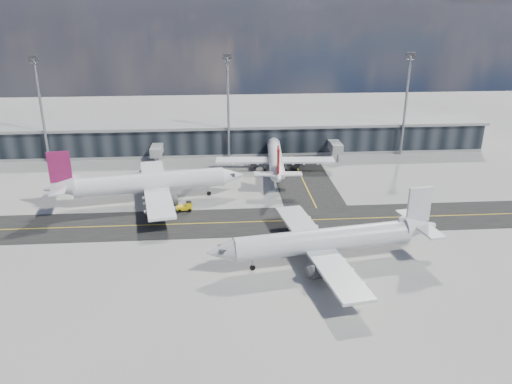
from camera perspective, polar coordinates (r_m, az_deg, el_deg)
ground at (r=97.98m, az=-2.36°, el=-4.45°), size 300.00×300.00×0.00m
taxiway_lanes at (r=107.93m, az=-0.49°, el=-1.93°), size 180.00×63.00×0.03m
terminal_concourse at (r=148.31m, az=-3.16°, el=6.18°), size 152.00×19.80×8.80m
floodlight_masts at (r=138.96m, az=-3.20°, el=10.03°), size 102.50×0.70×28.90m
airliner_af at (r=113.21m, az=-12.28°, el=1.00°), size 43.37×37.17×12.88m
airliner_redtail at (r=130.12m, az=2.24°, el=3.83°), size 31.45×36.87×10.92m
airliner_near at (r=86.02m, az=8.07°, el=-5.50°), size 41.22×35.29×12.22m
baggage_tug at (r=107.53m, az=-8.03°, el=-1.65°), size 3.40×1.96×2.05m
service_van at (r=138.90m, az=-1.40°, el=3.69°), size 4.30×5.22×1.32m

